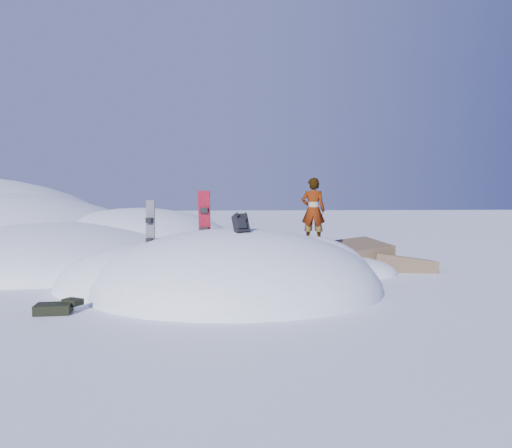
{
  "coord_description": "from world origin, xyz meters",
  "views": [
    {
      "loc": [
        -0.39,
        -11.81,
        2.31
      ],
      "look_at": [
        0.51,
        0.3,
        1.59
      ],
      "focal_mm": 35.0,
      "sensor_mm": 36.0,
      "label": 1
    }
  ],
  "objects": [
    {
      "name": "snow_mound",
      "position": [
        -0.17,
        0.24,
        0.0
      ],
      "size": [
        8.0,
        6.0,
        3.0
      ],
      "color": "white",
      "rests_on": "ground"
    },
    {
      "name": "ground",
      "position": [
        0.0,
        0.0,
        0.0
      ],
      "size": [
        120.0,
        120.0,
        0.0
      ],
      "primitive_type": "plane",
      "color": "white",
      "rests_on": "ground"
    },
    {
      "name": "gear_pile",
      "position": [
        -3.55,
        -1.98,
        0.12
      ],
      "size": [
        0.87,
        0.66,
        0.23
      ],
      "rotation": [
        0.0,
        0.0,
        0.09
      ],
      "color": "black",
      "rests_on": "ground"
    },
    {
      "name": "snowboard_dark",
      "position": [
        -2.0,
        -0.03,
        1.41
      ],
      "size": [
        0.26,
        0.29,
        1.58
      ],
      "rotation": [
        0.0,
        0.0,
        -0.74
      ],
      "color": "black",
      "rests_on": "snow_mound"
    },
    {
      "name": "snowboard_red",
      "position": [
        -0.75,
        0.41,
        1.63
      ],
      "size": [
        0.32,
        0.24,
        1.58
      ],
      "rotation": [
        0.0,
        0.0,
        -0.23
      ],
      "color": "red",
      "rests_on": "snow_mound"
    },
    {
      "name": "backpack",
      "position": [
        0.1,
        -0.62,
        1.65
      ],
      "size": [
        0.43,
        0.49,
        0.51
      ],
      "rotation": [
        0.0,
        0.0,
        0.41
      ],
      "color": "black",
      "rests_on": "snow_mound"
    },
    {
      "name": "person",
      "position": [
        2.03,
        0.91,
        1.9
      ],
      "size": [
        0.7,
        0.55,
        1.68
      ],
      "primitive_type": "imported",
      "rotation": [
        0.0,
        0.0,
        2.89
      ],
      "color": "slate",
      "rests_on": "snow_mound"
    },
    {
      "name": "rock_outcrop",
      "position": [
        3.72,
        3.01,
        0.01
      ],
      "size": [
        4.68,
        4.41,
        1.68
      ],
      "color": "brown",
      "rests_on": "ground"
    }
  ]
}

